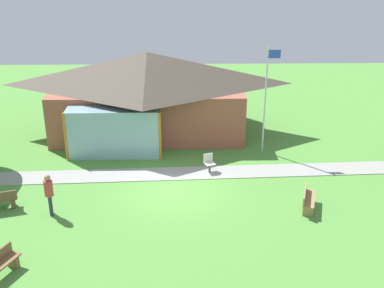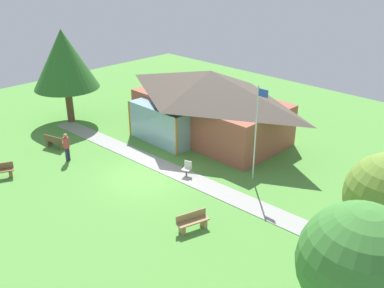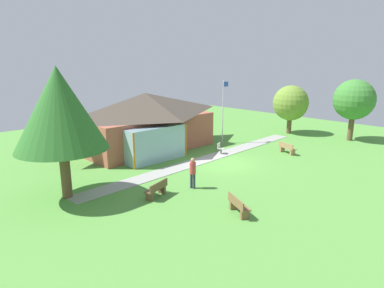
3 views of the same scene
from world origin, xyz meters
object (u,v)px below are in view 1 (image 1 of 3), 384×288
at_px(patio_chair_lawn_spare, 209,163).
at_px(flagpole, 266,95).
at_px(bench_mid_right, 308,200).
at_px(pavilion, 147,92).
at_px(visitor_strolling_lawn, 49,192).

bearing_deg(patio_chair_lawn_spare, flagpole, -160.38).
bearing_deg(bench_mid_right, pavilion, -124.48).
relative_size(pavilion, bench_mid_right, 7.05).
bearing_deg(bench_mid_right, flagpole, -154.60).
distance_m(patio_chair_lawn_spare, visitor_strolling_lawn, 7.37).
xyz_separation_m(pavilion, visitor_strolling_lawn, (-3.27, -8.65, -1.29)).
height_order(flagpole, patio_chair_lawn_spare, flagpole).
distance_m(flagpole, bench_mid_right, 6.28).
distance_m(flagpole, visitor_strolling_lawn, 11.12).
bearing_deg(visitor_strolling_lawn, pavilion, -36.02).
distance_m(pavilion, flagpole, 6.59).
distance_m(pavilion, bench_mid_right, 11.02).
bearing_deg(bench_mid_right, patio_chair_lawn_spare, -115.81).
bearing_deg(bench_mid_right, visitor_strolling_lawn, -72.36).
bearing_deg(visitor_strolling_lawn, flagpole, -72.71).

